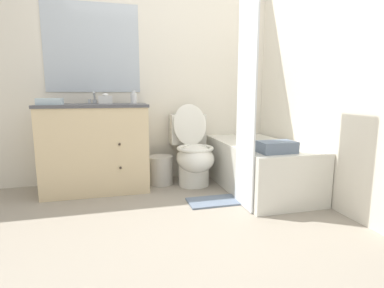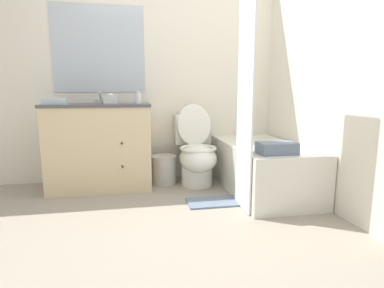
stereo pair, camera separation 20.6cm
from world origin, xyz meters
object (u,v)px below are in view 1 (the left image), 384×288
sink_faucet (95,100)px  bath_mat (215,201)px  tissue_box (106,99)px  soap_dispenser (134,98)px  bath_towel_folded (277,147)px  bathtub (258,166)px  vanity_cabinet (96,147)px  toilet (193,154)px  wastebasket (160,170)px  hand_towel_folded (50,102)px

sink_faucet → bath_mat: (1.07, -0.88, -0.92)m
sink_faucet → tissue_box: (0.11, -0.08, 0.01)m
tissue_box → soap_dispenser: soap_dispenser is taller
soap_dispenser → bath_towel_folded: bearing=-40.5°
bathtub → bath_towel_folded: bearing=-100.8°
vanity_cabinet → toilet: 1.03m
toilet → wastebasket: size_ratio=2.81×
vanity_cabinet → bath_towel_folded: bearing=-30.5°
tissue_box → hand_towel_folded: 0.57m
vanity_cabinet → tissue_box: bearing=47.1°
bath_mat → sink_faucet: bearing=140.6°
toilet → bath_towel_folded: toilet is taller
bath_towel_folded → wastebasket: bearing=133.3°
bathtub → soap_dispenser: 1.50m
tissue_box → bath_towel_folded: 1.81m
vanity_cabinet → bath_towel_folded: 1.80m
bathtub → hand_towel_folded: 2.15m
bathtub → hand_towel_folded: bearing=173.1°
toilet → bath_mat: size_ratio=1.74×
tissue_box → bath_mat: (0.96, -0.80, -0.93)m
vanity_cabinet → bath_mat: size_ratio=2.07×
bathtub → wastebasket: bathtub is taller
toilet → sink_faucet: bearing=164.4°
sink_faucet → soap_dispenser: bearing=-19.4°
sink_faucet → soap_dispenser: soap_dispenser is taller
wastebasket → bath_mat: 0.82m
bathtub → wastebasket: 1.07m
soap_dispenser → toilet: bearing=-13.0°
wastebasket → vanity_cabinet: bearing=-178.0°
soap_dispenser → bath_towel_folded: (1.15, -0.98, -0.41)m
bathtub → soap_dispenser: soap_dispenser is taller
wastebasket → bath_towel_folded: (0.88, -0.94, 0.38)m
tissue_box → soap_dispenser: (0.29, -0.06, 0.02)m
toilet → soap_dispenser: size_ratio=6.45×
soap_dispenser → vanity_cabinet: bearing=-171.1°
wastebasket → bath_towel_folded: bearing=-46.7°
bathtub → vanity_cabinet: bearing=166.1°
bath_towel_folded → hand_towel_folded: bearing=158.7°
wastebasket → soap_dispenser: bearing=171.3°
wastebasket → soap_dispenser: soap_dispenser is taller
bath_mat → vanity_cabinet: bearing=147.7°
wastebasket → tissue_box: size_ratio=2.27×
wastebasket → hand_towel_folded: (-1.04, -0.19, 0.77)m
hand_towel_folded → vanity_cabinet: bearing=23.3°
soap_dispenser → hand_towel_folded: size_ratio=0.63×
toilet → bath_mat: toilet is taller
bath_towel_folded → bath_mat: 0.75m
vanity_cabinet → tissue_box: 0.51m
vanity_cabinet → tissue_box: (0.11, 0.12, 0.48)m
hand_towel_folded → bath_mat: (1.45, -0.52, -0.92)m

